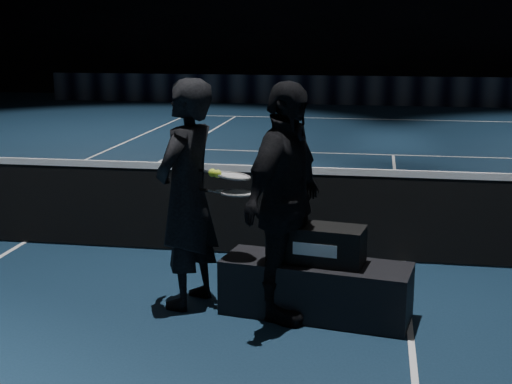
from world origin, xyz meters
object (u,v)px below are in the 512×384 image
at_px(player_bench, 316,289).
at_px(racket_bag, 316,244).
at_px(racket_lower, 237,193).
at_px(player_a, 187,195).
at_px(tennis_balls, 215,171).
at_px(player_b, 285,203).
at_px(racket_upper, 233,176).

height_order(player_bench, racket_bag, racket_bag).
distance_m(racket_bag, racket_lower, 0.76).
relative_size(player_a, tennis_balls, 16.00).
distance_m(player_bench, player_b, 0.78).
xyz_separation_m(player_a, tennis_balls, (0.25, -0.04, 0.21)).
xyz_separation_m(racket_lower, tennis_balls, (-0.19, 0.04, 0.16)).
relative_size(player_a, player_b, 1.00).
distance_m(player_bench, tennis_balls, 1.26).
bearing_deg(player_b, racket_bag, -53.60).
height_order(racket_bag, racket_lower, racket_lower).
distance_m(player_bench, racket_lower, 1.01).
xyz_separation_m(player_bench, tennis_balls, (-0.84, 0.03, 0.95)).
distance_m(player_a, player_b, 0.85).
height_order(player_a, racket_lower, player_a).
xyz_separation_m(player_bench, player_b, (-0.25, -0.08, 0.73)).
xyz_separation_m(racket_bag, racket_upper, (-0.69, 0.04, 0.53)).
xyz_separation_m(player_bench, racket_upper, (-0.69, 0.04, 0.91)).
height_order(player_a, player_b, same).
bearing_deg(racket_upper, racket_bag, 2.70).
relative_size(racket_bag, racket_upper, 1.12).
relative_size(racket_bag, racket_lower, 1.12).
distance_m(player_a, racket_lower, 0.45).
bearing_deg(player_bench, player_b, -153.69).
bearing_deg(racket_upper, player_b, -9.08).
height_order(racket_bag, player_a, player_a).
xyz_separation_m(racket_bag, racket_lower, (-0.65, -0.01, 0.40)).
xyz_separation_m(player_b, tennis_balls, (-0.58, 0.11, 0.21)).
xyz_separation_m(player_bench, racket_lower, (-0.65, -0.01, 0.78)).
bearing_deg(racket_lower, tennis_balls, 178.53).
xyz_separation_m(player_bench, racket_bag, (0.00, 0.00, 0.38)).
relative_size(player_bench, player_a, 0.80).
xyz_separation_m(racket_bag, player_b, (-0.25, -0.08, 0.35)).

